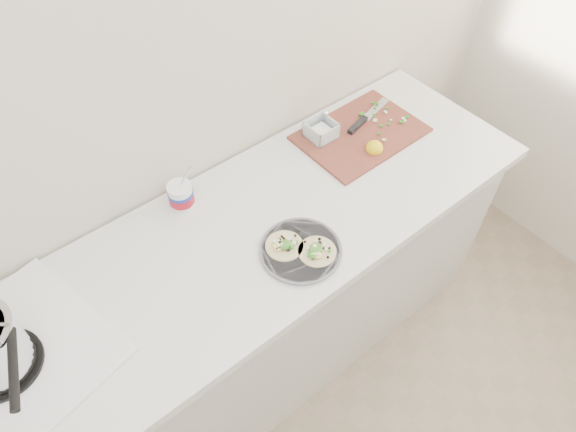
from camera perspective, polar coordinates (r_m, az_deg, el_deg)
counter at (r=2.00m, az=-7.78°, el=-12.04°), size 2.44×0.66×0.90m
taco_plate at (r=1.60m, az=1.42°, el=-3.64°), size 0.26×0.26×0.04m
tub at (r=1.72m, az=-11.74°, el=2.49°), size 0.08×0.08×0.19m
cutboard at (r=2.00m, az=7.69°, el=9.37°), size 0.47×0.33×0.07m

